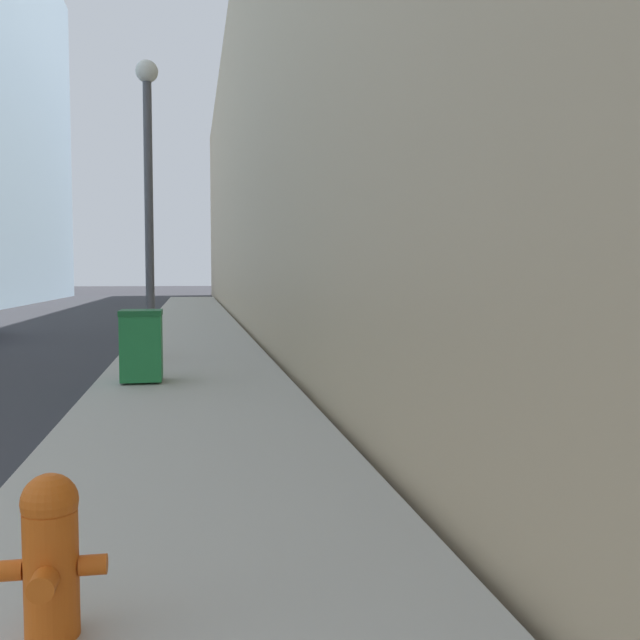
{
  "coord_description": "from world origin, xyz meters",
  "views": [
    {
      "loc": [
        4.65,
        -2.26,
        1.73
      ],
      "look_at": [
        8.56,
        19.39,
        0.3
      ],
      "focal_mm": 40.0,
      "sensor_mm": 36.0,
      "label": 1
    }
  ],
  "objects": [
    {
      "name": "trash_bin",
      "position": [
        3.91,
        8.53,
        0.68
      ],
      "size": [
        0.61,
        0.66,
        1.07
      ],
      "color": "#1E7538",
      "rests_on": "sidewalk_right"
    },
    {
      "name": "lamppost",
      "position": [
        3.88,
        11.62,
        3.35
      ],
      "size": [
        0.42,
        0.42,
        5.58
      ],
      "color": "#4C4C51",
      "rests_on": "sidewalk_right"
    },
    {
      "name": "fire_hydrant",
      "position": [
        4.03,
        0.96,
        0.51
      ],
      "size": [
        0.48,
        0.36,
        0.73
      ],
      "color": "#D15614",
      "rests_on": "sidewalk_right"
    },
    {
      "name": "building_right_stone",
      "position": [
        12.22,
        26.0,
        6.27
      ],
      "size": [
        12.0,
        60.0,
        12.54
      ],
      "color": "tan",
      "rests_on": "ground"
    },
    {
      "name": "sidewalk_right",
      "position": [
        4.67,
        18.0,
        0.06
      ],
      "size": [
        2.9,
        60.0,
        0.13
      ],
      "color": "#ADA89E",
      "rests_on": "ground"
    }
  ]
}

